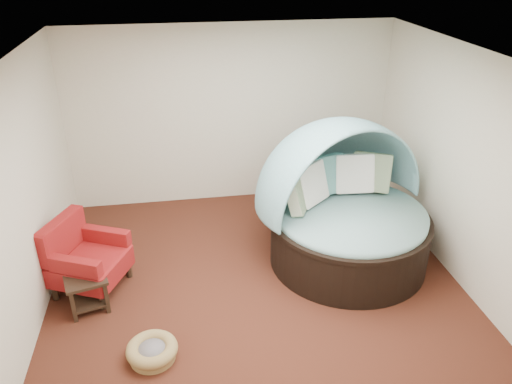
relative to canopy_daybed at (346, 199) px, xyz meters
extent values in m
plane|color=#492015|center=(-1.23, -0.50, -0.88)|extent=(5.00, 5.00, 0.00)
plane|color=beige|center=(-1.23, 2.00, 0.52)|extent=(5.00, 0.00, 5.00)
plane|color=beige|center=(-1.23, -3.00, 0.52)|extent=(5.00, 0.00, 5.00)
plane|color=beige|center=(-3.73, -0.50, 0.52)|extent=(0.00, 5.00, 5.00)
plane|color=beige|center=(1.27, -0.50, 0.52)|extent=(0.00, 5.00, 5.00)
plane|color=white|center=(-1.23, -0.50, 1.92)|extent=(5.00, 5.00, 0.00)
cylinder|color=black|center=(0.04, -0.12, -0.57)|extent=(2.57, 2.57, 0.62)
cylinder|color=black|center=(0.04, -0.12, -0.23)|extent=(2.60, 2.60, 0.06)
cylinder|color=#85B6AD|center=(0.04, -0.12, -0.19)|extent=(2.43, 2.43, 0.14)
cube|color=#3C6A42|center=(-0.64, 0.04, 0.15)|extent=(0.50, 0.60, 0.54)
cube|color=white|center=(-0.43, 0.18, 0.15)|extent=(0.59, 0.56, 0.54)
cube|color=#5DA0A1|center=(-0.14, 0.42, 0.15)|extent=(0.59, 0.44, 0.54)
cube|color=white|center=(0.24, 0.40, 0.15)|extent=(0.54, 0.33, 0.54)
cube|color=#3C6A42|center=(0.49, 0.41, 0.15)|extent=(0.60, 0.50, 0.54)
cylinder|color=olive|center=(-2.49, -1.47, -0.85)|extent=(0.57, 0.57, 0.05)
torus|color=olive|center=(-2.49, -1.47, -0.76)|extent=(0.64, 0.64, 0.13)
cylinder|color=slate|center=(-2.49, -1.47, -0.78)|extent=(0.38, 0.38, 0.08)
cylinder|color=black|center=(-3.65, -0.33, -0.78)|extent=(0.10, 0.10, 0.19)
cylinder|color=black|center=(-3.39, 0.25, -0.78)|extent=(0.10, 0.10, 0.19)
cylinder|color=black|center=(-3.07, -0.59, -0.78)|extent=(0.10, 0.10, 0.19)
cylinder|color=black|center=(-2.81, -0.01, -0.78)|extent=(0.10, 0.10, 0.19)
cube|color=maroon|center=(-3.23, -0.17, -0.55)|extent=(1.05, 1.05, 0.27)
cube|color=maroon|center=(-3.52, -0.04, -0.18)|extent=(0.46, 0.78, 0.47)
cube|color=maroon|center=(-3.32, -0.50, -0.32)|extent=(0.63, 0.38, 0.19)
cube|color=maroon|center=(-3.04, 0.12, -0.32)|extent=(0.63, 0.38, 0.19)
cube|color=black|center=(-3.23, -0.55, -0.46)|extent=(0.56, 0.56, 0.04)
cube|color=black|center=(-3.23, -0.55, -0.77)|extent=(0.49, 0.49, 0.03)
cube|color=black|center=(-3.36, -0.77, -0.68)|extent=(0.06, 0.06, 0.40)
cube|color=black|center=(-3.46, -0.42, -0.68)|extent=(0.06, 0.06, 0.40)
cube|color=black|center=(-3.01, -0.67, -0.68)|extent=(0.06, 0.06, 0.40)
cube|color=black|center=(-3.11, -0.32, -0.68)|extent=(0.06, 0.06, 0.40)
camera|label=1|loc=(-2.07, -5.40, 2.98)|focal=35.00mm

